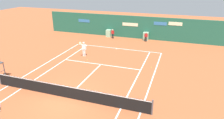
{
  "coord_description": "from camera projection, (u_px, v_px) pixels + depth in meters",
  "views": [
    {
      "loc": [
        7.09,
        -10.69,
        7.84
      ],
      "look_at": [
        1.28,
        6.11,
        0.8
      ],
      "focal_mm": 32.59,
      "sensor_mm": 36.0,
      "label": 1
    }
  ],
  "objects": [
    {
      "name": "tennis_ball_mid_court",
      "position": [
        151.0,
        67.0,
        19.34
      ],
      "size": [
        0.07,
        0.07,
        0.07
      ],
      "primitive_type": "sphere",
      "color": "#CCE033",
      "rests_on": "ground_plane"
    },
    {
      "name": "player_on_baseline",
      "position": [
        84.0,
        48.0,
        21.88
      ],
      "size": [
        0.51,
        0.75,
        1.81
      ],
      "rotation": [
        0.0,
        0.0,
        3.36
      ],
      "color": "white",
      "rests_on": "ground_plane"
    },
    {
      "name": "ball_kid_centre_post",
      "position": [
        113.0,
        33.0,
        28.61
      ],
      "size": [
        0.44,
        0.21,
        1.32
      ],
      "rotation": [
        0.0,
        0.0,
        2.98
      ],
      "color": "black",
      "rests_on": "ground_plane"
    },
    {
      "name": "ground_plane",
      "position": [
        71.0,
        94.0,
        14.94
      ],
      "size": [
        80.0,
        80.0,
        0.01
      ],
      "color": "#A8512D"
    },
    {
      "name": "sponsor_back_wall",
      "position": [
        128.0,
        27.0,
        28.79
      ],
      "size": [
        25.0,
        1.02,
        3.13
      ],
      "color": "#1E5642",
      "rests_on": "ground_plane"
    },
    {
      "name": "tennis_ball_near_service_line",
      "position": [
        87.0,
        60.0,
        21.12
      ],
      "size": [
        0.07,
        0.07,
        0.07
      ],
      "primitive_type": "sphere",
      "color": "#CCE033",
      "rests_on": "ground_plane"
    },
    {
      "name": "tennis_ball_by_sideline",
      "position": [
        77.0,
        50.0,
        24.13
      ],
      "size": [
        0.07,
        0.07,
        0.07
      ],
      "primitive_type": "sphere",
      "color": "#CCE033",
      "rests_on": "ground_plane"
    },
    {
      "name": "ball_kid_left_post",
      "position": [
        146.0,
        36.0,
        27.19
      ],
      "size": [
        0.42,
        0.2,
        1.27
      ],
      "rotation": [
        0.0,
        0.0,
        3.27
      ],
      "color": "black",
      "rests_on": "ground_plane"
    },
    {
      "name": "tennis_net",
      "position": [
        66.0,
        91.0,
        14.25
      ],
      "size": [
        12.1,
        0.1,
        1.07
      ],
      "color": "#4C4C51",
      "rests_on": "ground_plane"
    }
  ]
}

